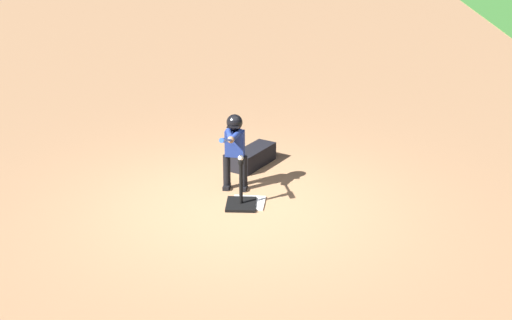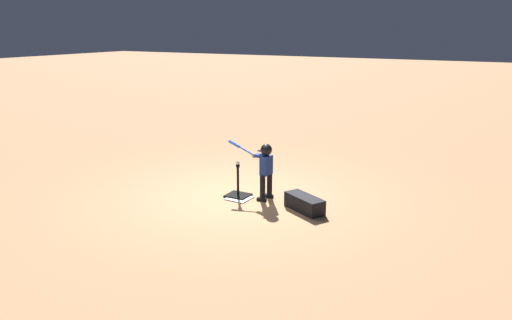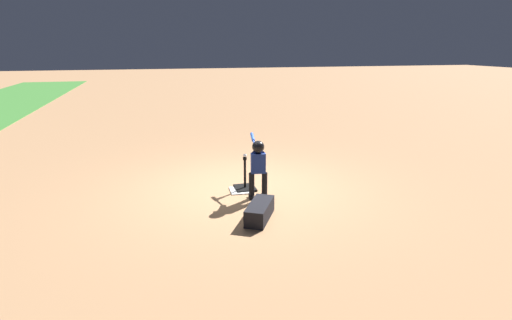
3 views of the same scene
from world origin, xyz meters
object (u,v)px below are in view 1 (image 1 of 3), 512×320
(batter_child, at_px, (234,143))
(baseball, at_px, (241,158))
(equipment_bag, at_px, (253,157))
(batting_tee, at_px, (241,200))

(batter_child, distance_m, baseball, 0.54)
(batter_child, height_order, equipment_bag, batter_child)
(baseball, bearing_deg, equipment_bag, 176.53)
(batting_tee, distance_m, equipment_bag, 1.47)
(batter_child, relative_size, baseball, 15.04)
(batting_tee, relative_size, batter_child, 0.59)
(batter_child, xyz_separation_m, baseball, (0.53, 0.13, -0.01))
(baseball, relative_size, equipment_bag, 0.09)
(equipment_bag, bearing_deg, batter_child, 15.97)
(batting_tee, xyz_separation_m, baseball, (0.00, 0.00, 0.61))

